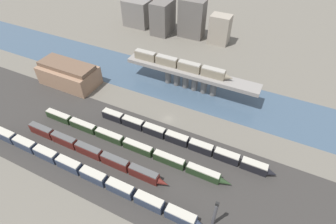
{
  "coord_description": "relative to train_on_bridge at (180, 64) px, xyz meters",
  "views": [
    {
      "loc": [
        35.13,
        -72.11,
        76.94
      ],
      "look_at": [
        0.0,
        0.03,
        3.97
      ],
      "focal_mm": 28.0,
      "sensor_mm": 36.0,
      "label": 1
    }
  ],
  "objects": [
    {
      "name": "train_on_bridge",
      "position": [
        0.0,
        0.0,
        0.0
      ],
      "size": [
        48.78,
        3.17,
        4.15
      ],
      "color": "gray",
      "rests_on": "bridge"
    },
    {
      "name": "warehouse_building",
      "position": [
        -49.28,
        -21.67,
        -6.73
      ],
      "size": [
        27.96,
        14.74,
        11.0
      ],
      "color": "#937056",
      "rests_on": "ground"
    },
    {
      "name": "train_yard_near",
      "position": [
        -8.16,
        -61.68,
        -9.97
      ],
      "size": [
        87.27,
        3.09,
        4.03
      ],
      "color": "#2D384C",
      "rests_on": "ground"
    },
    {
      "name": "train_yard_mid",
      "position": [
        -11.35,
        -53.71,
        -9.89
      ],
      "size": [
        60.91,
        2.62,
        4.19
      ],
      "color": "#5B1E19",
      "rests_on": "ground"
    },
    {
      "name": "signal_tower",
      "position": [
        36.95,
        -58.73,
        -6.0
      ],
      "size": [
        1.0,
        0.96,
        12.18
      ],
      "color": "#4C4C51",
      "rests_on": "ground"
    },
    {
      "name": "city_block_center",
      "position": [
        -15.1,
        51.33,
        -0.46
      ],
      "size": [
        15.64,
        8.46,
        22.99
      ],
      "primitive_type": "cube",
      "color": "#605B56",
      "rests_on": "ground"
    },
    {
      "name": "ground_plane",
      "position": [
        5.36,
        -24.05,
        -11.96
      ],
      "size": [
        400.0,
        400.0,
        0.0
      ],
      "primitive_type": "plane",
      "color": "#666056"
    },
    {
      "name": "river_water",
      "position": [
        5.36,
        0.0,
        -11.95
      ],
      "size": [
        320.0,
        27.94,
        0.01
      ],
      "primitive_type": "cube",
      "color": "#3D5166",
      "rests_on": "ground"
    },
    {
      "name": "train_yard_outer",
      "position": [
        15.18,
        -34.08,
        -10.1
      ],
      "size": [
        71.28,
        2.99,
        3.79
      ],
      "color": "black",
      "rests_on": "ground"
    },
    {
      "name": "city_block_far_left",
      "position": [
        -53.97,
        51.36,
        -3.54
      ],
      "size": [
        17.03,
        12.57,
        16.83
      ],
      "primitive_type": "cube",
      "color": "slate",
      "rests_on": "ground"
    },
    {
      "name": "bridge",
      "position": [
        5.36,
        -0.0,
        -4.48
      ],
      "size": [
        64.04,
        7.81,
        9.92
      ],
      "color": "gray",
      "rests_on": "ground"
    },
    {
      "name": "railbed_yard",
      "position": [
        5.36,
        -48.05,
        -11.95
      ],
      "size": [
        280.0,
        42.0,
        0.01
      ],
      "primitive_type": "cube",
      "color": "#33302D",
      "rests_on": "ground"
    },
    {
      "name": "train_yard_far",
      "position": [
        -2.22,
        -44.28,
        -10.26
      ],
      "size": [
        80.3,
        2.61,
        3.47
      ],
      "color": "#23381E",
      "rests_on": "ground"
    },
    {
      "name": "city_block_right",
      "position": [
        3.26,
        50.79,
        -3.44
      ],
      "size": [
        11.76,
        8.72,
        17.03
      ],
      "primitive_type": "cube",
      "color": "gray",
      "rests_on": "ground"
    },
    {
      "name": "city_block_left",
      "position": [
        -33.69,
        48.54,
        -1.92
      ],
      "size": [
        10.95,
        15.89,
        20.07
      ],
      "primitive_type": "cube",
      "color": "#605B56",
      "rests_on": "ground"
    }
  ]
}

